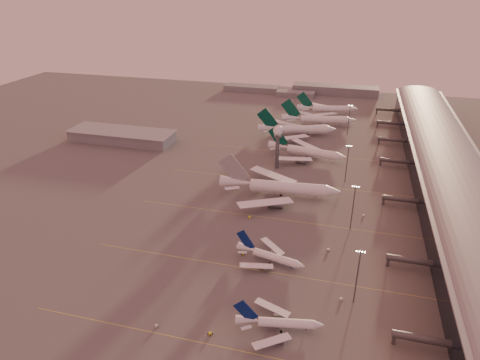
# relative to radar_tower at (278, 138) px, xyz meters

# --- Properties ---
(ground) EXTENTS (700.00, 700.00, 0.00)m
(ground) POSITION_rel_radar_tower_xyz_m (-5.00, -120.00, -20.95)
(ground) COLOR #4E4C4C
(ground) RESTS_ON ground
(taxiway_markings) EXTENTS (180.00, 185.25, 0.02)m
(taxiway_markings) POSITION_rel_radar_tower_xyz_m (25.00, -64.00, -20.94)
(taxiway_markings) COLOR #D5CD4B
(taxiway_markings) RESTS_ON ground
(terminal) EXTENTS (57.00, 362.00, 23.04)m
(terminal) POSITION_rel_radar_tower_xyz_m (102.88, -9.91, -10.43)
(terminal) COLOR black
(terminal) RESTS_ON ground
(hangar) EXTENTS (82.00, 27.00, 8.50)m
(hangar) POSITION_rel_radar_tower_xyz_m (-125.00, 20.00, -16.63)
(hangar) COLOR slate
(hangar) RESTS_ON ground
(radar_tower) EXTENTS (6.40, 6.40, 31.10)m
(radar_tower) POSITION_rel_radar_tower_xyz_m (0.00, 0.00, 0.00)
(radar_tower) COLOR #4F5156
(radar_tower) RESTS_ON ground
(mast_a) EXTENTS (3.60, 0.56, 25.00)m
(mast_a) POSITION_rel_radar_tower_xyz_m (53.00, -120.00, -7.21)
(mast_a) COLOR #4F5156
(mast_a) RESTS_ON ground
(mast_b) EXTENTS (3.60, 0.56, 25.00)m
(mast_b) POSITION_rel_radar_tower_xyz_m (50.00, -65.00, -7.21)
(mast_b) COLOR #4F5156
(mast_b) RESTS_ON ground
(mast_c) EXTENTS (3.60, 0.56, 25.00)m
(mast_c) POSITION_rel_radar_tower_xyz_m (45.00, -10.00, -7.21)
(mast_c) COLOR #4F5156
(mast_c) RESTS_ON ground
(mast_d) EXTENTS (3.60, 0.56, 25.00)m
(mast_d) POSITION_rel_radar_tower_xyz_m (43.00, 80.00, -7.21)
(mast_d) COLOR #4F5156
(mast_d) RESTS_ON ground
(distant_horizon) EXTENTS (165.00, 37.50, 9.00)m
(distant_horizon) POSITION_rel_radar_tower_xyz_m (-2.38, 205.14, -17.06)
(distant_horizon) COLOR slate
(distant_horizon) RESTS_ON ground
(narrowbody_near) EXTENTS (32.47, 25.69, 12.78)m
(narrowbody_near) POSITION_rel_radar_tower_xyz_m (27.18, -141.81, -18.36)
(narrowbody_near) COLOR white
(narrowbody_near) RESTS_ON ground
(narrowbody_mid) EXTENTS (32.92, 25.97, 13.06)m
(narrowbody_mid) POSITION_rel_radar_tower_xyz_m (16.08, -103.01, -18.30)
(narrowbody_mid) COLOR white
(narrowbody_mid) RESTS_ON ground
(widebody_white) EXTENTS (70.69, 56.47, 24.86)m
(widebody_white) POSITION_rel_radar_tower_xyz_m (8.98, -39.41, -16.64)
(widebody_white) COLOR white
(widebody_white) RESTS_ON ground
(greentail_a) EXTENTS (56.64, 45.38, 20.71)m
(greentail_a) POSITION_rel_radar_tower_xyz_m (17.03, 22.65, -17.29)
(greentail_a) COLOR white
(greentail_a) RESTS_ON ground
(greentail_b) EXTENTS (62.24, 49.69, 22.97)m
(greentail_b) POSITION_rel_radar_tower_xyz_m (4.19, 66.71, -16.89)
(greentail_b) COLOR white
(greentail_b) RESTS_ON ground
(greentail_c) EXTENTS (63.07, 50.56, 23.03)m
(greentail_c) POSITION_rel_radar_tower_xyz_m (18.25, 96.67, -16.88)
(greentail_c) COLOR white
(greentail_c) RESTS_ON ground
(greentail_d) EXTENTS (56.23, 44.97, 20.65)m
(greentail_d) POSITION_rel_radar_tower_xyz_m (22.93, 133.62, -17.30)
(greentail_d) COLOR white
(greentail_d) RESTS_ON ground
(gsv_truck_a) EXTENTS (5.25, 2.11, 2.10)m
(gsv_truck_a) POSITION_rel_radar_tower_xyz_m (-16.00, -152.26, -19.88)
(gsv_truck_a) COLOR silver
(gsv_truck_a) RESTS_ON ground
(gsv_tug_near) EXTENTS (2.94, 3.70, 0.92)m
(gsv_tug_near) POSITION_rel_radar_tower_xyz_m (3.75, -150.66, -20.47)
(gsv_tug_near) COLOR yellow
(gsv_tug_near) RESTS_ON ground
(gsv_catering_a) EXTENTS (5.32, 3.37, 4.04)m
(gsv_catering_a) POSITION_rel_radar_tower_xyz_m (48.33, -120.22, -18.93)
(gsv_catering_a) COLOR silver
(gsv_catering_a) RESTS_ON ground
(gsv_tug_mid) EXTENTS (3.59, 3.93, 0.97)m
(gsv_tug_mid) POSITION_rel_radar_tower_xyz_m (2.88, -100.70, -20.45)
(gsv_tug_mid) COLOR yellow
(gsv_tug_mid) RESTS_ON ground
(gsv_truck_b) EXTENTS (5.86, 2.84, 2.27)m
(gsv_truck_b) POSITION_rel_radar_tower_xyz_m (41.07, -87.19, -19.79)
(gsv_truck_b) COLOR silver
(gsv_truck_b) RESTS_ON ground
(gsv_truck_c) EXTENTS (6.04, 3.16, 2.32)m
(gsv_truck_c) POSITION_rel_radar_tower_xyz_m (-1.47, -68.01, -19.77)
(gsv_truck_c) COLOR yellow
(gsv_truck_c) RESTS_ON ground
(gsv_catering_b) EXTENTS (4.59, 2.47, 3.62)m
(gsv_catering_b) POSITION_rel_radar_tower_xyz_m (56.54, -50.41, -19.14)
(gsv_catering_b) COLOR silver
(gsv_catering_b) RESTS_ON ground
(gsv_tug_far) EXTENTS (3.57, 4.04, 0.99)m
(gsv_tug_far) POSITION_rel_radar_tower_xyz_m (17.77, -22.38, -20.44)
(gsv_tug_far) COLOR silver
(gsv_tug_far) RESTS_ON ground
(gsv_truck_d) EXTENTS (2.08, 4.85, 1.91)m
(gsv_truck_d) POSITION_rel_radar_tower_xyz_m (-27.11, -0.57, -19.97)
(gsv_truck_d) COLOR silver
(gsv_truck_d) RESTS_ON ground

